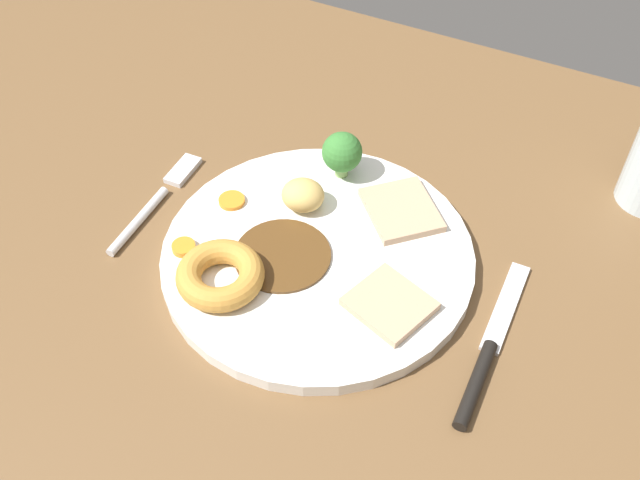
{
  "coord_description": "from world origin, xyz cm",
  "views": [
    {
      "loc": [
        21.59,
        -39.97,
        55.46
      ],
      "look_at": [
        0.99,
        0.48,
        6.0
      ],
      "focal_mm": 40.93,
      "sensor_mm": 36.0,
      "label": 1
    }
  ],
  "objects_px": {
    "roast_potato_left": "(303,195)",
    "fork": "(158,199)",
    "broccoli_floret": "(342,153)",
    "knife": "(487,354)",
    "meat_slice_main": "(390,304)",
    "carrot_coin_back": "(232,201)",
    "meat_slice_under": "(401,210)",
    "yorkshire_pudding": "(220,275)",
    "carrot_coin_front": "(184,247)",
    "dinner_plate": "(320,252)"
  },
  "relations": [
    {
      "from": "meat_slice_under",
      "to": "roast_potato_left",
      "type": "height_order",
      "value": "roast_potato_left"
    },
    {
      "from": "roast_potato_left",
      "to": "broccoli_floret",
      "type": "bearing_deg",
      "value": 77.24
    },
    {
      "from": "meat_slice_main",
      "to": "carrot_coin_back",
      "type": "bearing_deg",
      "value": 165.67
    },
    {
      "from": "carrot_coin_back",
      "to": "carrot_coin_front",
      "type": "bearing_deg",
      "value": -94.97
    },
    {
      "from": "meat_slice_under",
      "to": "carrot_coin_front",
      "type": "relative_size",
      "value": 3.35
    },
    {
      "from": "dinner_plate",
      "to": "fork",
      "type": "relative_size",
      "value": 1.9
    },
    {
      "from": "yorkshire_pudding",
      "to": "carrot_coin_front",
      "type": "height_order",
      "value": "yorkshire_pudding"
    },
    {
      "from": "meat_slice_main",
      "to": "yorkshire_pudding",
      "type": "xyz_separation_m",
      "value": [
        -0.14,
        -0.04,
        0.01
      ]
    },
    {
      "from": "dinner_plate",
      "to": "meat_slice_under",
      "type": "height_order",
      "value": "meat_slice_under"
    },
    {
      "from": "meat_slice_main",
      "to": "carrot_coin_front",
      "type": "bearing_deg",
      "value": -172.66
    },
    {
      "from": "broccoli_floret",
      "to": "meat_slice_main",
      "type": "bearing_deg",
      "value": -50.4
    },
    {
      "from": "dinner_plate",
      "to": "carrot_coin_front",
      "type": "relative_size",
      "value": 13.23
    },
    {
      "from": "yorkshire_pudding",
      "to": "dinner_plate",
      "type": "bearing_deg",
      "value": 53.09
    },
    {
      "from": "dinner_plate",
      "to": "fork",
      "type": "height_order",
      "value": "dinner_plate"
    },
    {
      "from": "broccoli_floret",
      "to": "fork",
      "type": "distance_m",
      "value": 0.19
    },
    {
      "from": "roast_potato_left",
      "to": "broccoli_floret",
      "type": "relative_size",
      "value": 0.84
    },
    {
      "from": "knife",
      "to": "roast_potato_left",
      "type": "bearing_deg",
      "value": 68.94
    },
    {
      "from": "roast_potato_left",
      "to": "fork",
      "type": "xyz_separation_m",
      "value": [
        -0.14,
        -0.05,
        -0.03
      ]
    },
    {
      "from": "carrot_coin_front",
      "to": "knife",
      "type": "xyz_separation_m",
      "value": [
        0.29,
        0.02,
        -0.01
      ]
    },
    {
      "from": "meat_slice_main",
      "to": "yorkshire_pudding",
      "type": "height_order",
      "value": "yorkshire_pudding"
    },
    {
      "from": "meat_slice_main",
      "to": "fork",
      "type": "xyz_separation_m",
      "value": [
        -0.27,
        0.03,
        -0.01
      ]
    },
    {
      "from": "dinner_plate",
      "to": "yorkshire_pudding",
      "type": "xyz_separation_m",
      "value": [
        -0.06,
        -0.08,
        0.02
      ]
    },
    {
      "from": "roast_potato_left",
      "to": "knife",
      "type": "height_order",
      "value": "roast_potato_left"
    },
    {
      "from": "broccoli_floret",
      "to": "fork",
      "type": "bearing_deg",
      "value": -145.1
    },
    {
      "from": "carrot_coin_front",
      "to": "dinner_plate",
      "type": "bearing_deg",
      "value": 28.28
    },
    {
      "from": "dinner_plate",
      "to": "carrot_coin_back",
      "type": "distance_m",
      "value": 0.11
    },
    {
      "from": "carrot_coin_back",
      "to": "knife",
      "type": "relative_size",
      "value": 0.14
    },
    {
      "from": "meat_slice_under",
      "to": "roast_potato_left",
      "type": "bearing_deg",
      "value": -158.59
    },
    {
      "from": "meat_slice_main",
      "to": "broccoli_floret",
      "type": "distance_m",
      "value": 0.18
    },
    {
      "from": "meat_slice_main",
      "to": "meat_slice_under",
      "type": "bearing_deg",
      "value": 107.69
    },
    {
      "from": "roast_potato_left",
      "to": "knife",
      "type": "xyz_separation_m",
      "value": [
        0.22,
        -0.08,
        -0.02
      ]
    },
    {
      "from": "yorkshire_pudding",
      "to": "carrot_coin_front",
      "type": "bearing_deg",
      "value": 160.62
    },
    {
      "from": "dinner_plate",
      "to": "knife",
      "type": "height_order",
      "value": "dinner_plate"
    },
    {
      "from": "carrot_coin_front",
      "to": "carrot_coin_back",
      "type": "bearing_deg",
      "value": 85.03
    },
    {
      "from": "yorkshire_pudding",
      "to": "broccoli_floret",
      "type": "xyz_separation_m",
      "value": [
        0.03,
        0.18,
        0.02
      ]
    },
    {
      "from": "meat_slice_main",
      "to": "carrot_coin_front",
      "type": "distance_m",
      "value": 0.2
    },
    {
      "from": "meat_slice_under",
      "to": "yorkshire_pudding",
      "type": "relative_size",
      "value": 0.94
    },
    {
      "from": "yorkshire_pudding",
      "to": "fork",
      "type": "height_order",
      "value": "yorkshire_pudding"
    },
    {
      "from": "roast_potato_left",
      "to": "carrot_coin_back",
      "type": "xyz_separation_m",
      "value": [
        -0.07,
        -0.03,
        -0.01
      ]
    },
    {
      "from": "dinner_plate",
      "to": "meat_slice_under",
      "type": "xyz_separation_m",
      "value": [
        0.05,
        0.08,
        0.01
      ]
    },
    {
      "from": "yorkshire_pudding",
      "to": "broccoli_floret",
      "type": "height_order",
      "value": "broccoli_floret"
    },
    {
      "from": "fork",
      "to": "meat_slice_under",
      "type": "bearing_deg",
      "value": -72.55
    },
    {
      "from": "meat_slice_main",
      "to": "carrot_coin_front",
      "type": "relative_size",
      "value": 2.96
    },
    {
      "from": "dinner_plate",
      "to": "yorkshire_pudding",
      "type": "distance_m",
      "value": 0.1
    },
    {
      "from": "fork",
      "to": "knife",
      "type": "xyz_separation_m",
      "value": [
        0.36,
        -0.03,
        0.0
      ]
    },
    {
      "from": "meat_slice_main",
      "to": "knife",
      "type": "height_order",
      "value": "meat_slice_main"
    },
    {
      "from": "roast_potato_left",
      "to": "carrot_coin_front",
      "type": "relative_size",
      "value": 1.91
    },
    {
      "from": "dinner_plate",
      "to": "roast_potato_left",
      "type": "relative_size",
      "value": 6.92
    },
    {
      "from": "broccoli_floret",
      "to": "fork",
      "type": "xyz_separation_m",
      "value": [
        -0.15,
        -0.11,
        -0.04
      ]
    },
    {
      "from": "dinner_plate",
      "to": "broccoli_floret",
      "type": "xyz_separation_m",
      "value": [
        -0.03,
        0.1,
        0.04
      ]
    }
  ]
}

